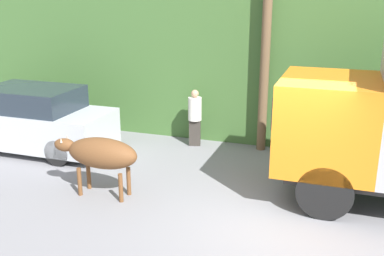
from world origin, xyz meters
The scene contains 7 objects.
ground_plane centered at (0.00, 0.00, 0.00)m, with size 60.00×60.00×0.00m, color gray.
hillside_embankment centered at (0.00, 7.59, 1.99)m, with size 32.00×6.88×3.98m.
building_backdrop centered at (-4.04, 5.73, 1.46)m, with size 6.07×2.70×2.89m.
brown_cow centered at (-3.55, 0.02, 0.92)m, with size 1.90×0.64×1.25m.
parked_suv centered at (-6.75, 1.90, 0.82)m, with size 4.41×1.77×1.70m.
pedestrian_on_hill centered at (-2.72, 3.64, 0.85)m, with size 0.45×0.45×1.56m.
utility_pole centered at (-0.92, 3.90, 3.37)m, with size 0.90×0.24×6.52m.
Camera 1 is at (1.02, -7.53, 4.14)m, focal length 42.00 mm.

